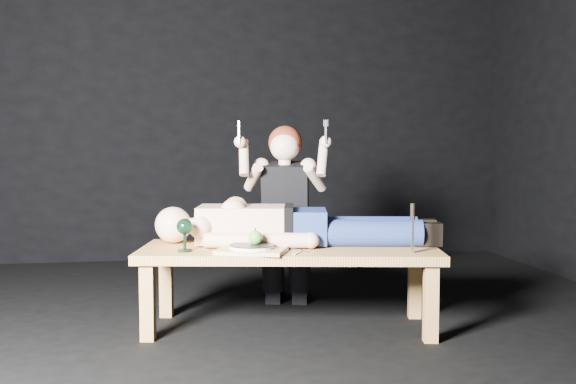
# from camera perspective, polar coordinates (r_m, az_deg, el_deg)

# --- Properties ---
(ground) EXTENTS (5.00, 5.00, 0.00)m
(ground) POSITION_cam_1_polar(r_m,az_deg,el_deg) (3.64, -2.89, -12.13)
(ground) COLOR black
(ground) RESTS_ON ground
(back_wall) EXTENTS (5.00, 0.00, 5.00)m
(back_wall) POSITION_cam_1_polar(r_m,az_deg,el_deg) (6.00, -5.51, 8.70)
(back_wall) COLOR black
(back_wall) RESTS_ON ground
(table) EXTENTS (1.70, 0.88, 0.45)m
(table) POSITION_cam_1_polar(r_m,az_deg,el_deg) (3.75, 0.12, -8.09)
(table) COLOR #C79145
(table) RESTS_ON ground
(lying_man) EXTENTS (1.67, 0.76, 0.26)m
(lying_man) POSITION_cam_1_polar(r_m,az_deg,el_deg) (3.82, 0.89, -2.44)
(lying_man) COLOR #EEB596
(lying_man) RESTS_ON table
(kneeling_woman) EXTENTS (0.76, 0.81, 1.16)m
(kneeling_woman) POSITION_cam_1_polar(r_m,az_deg,el_deg) (4.25, -0.15, -1.81)
(kneeling_woman) COLOR black
(kneeling_woman) RESTS_ON ground
(serving_tray) EXTENTS (0.41, 0.35, 0.02)m
(serving_tray) POSITION_cam_1_polar(r_m,az_deg,el_deg) (3.54, -3.07, -4.94)
(serving_tray) COLOR tan
(serving_tray) RESTS_ON table
(plate) EXTENTS (0.30, 0.30, 0.02)m
(plate) POSITION_cam_1_polar(r_m,az_deg,el_deg) (3.54, -3.07, -4.63)
(plate) COLOR white
(plate) RESTS_ON serving_tray
(apple) EXTENTS (0.08, 0.08, 0.08)m
(apple) POSITION_cam_1_polar(r_m,az_deg,el_deg) (3.54, -2.77, -3.86)
(apple) COLOR #4D8C21
(apple) RESTS_ON plate
(goblet) EXTENTS (0.10, 0.10, 0.17)m
(goblet) POSITION_cam_1_polar(r_m,az_deg,el_deg) (3.59, -8.70, -3.60)
(goblet) COLOR black
(goblet) RESTS_ON table
(fork_flat) EXTENTS (0.02, 0.17, 0.01)m
(fork_flat) POSITION_cam_1_polar(r_m,az_deg,el_deg) (3.55, -5.98, -5.04)
(fork_flat) COLOR #B2B2B7
(fork_flat) RESTS_ON table
(knife_flat) EXTENTS (0.09, 0.16, 0.01)m
(knife_flat) POSITION_cam_1_polar(r_m,az_deg,el_deg) (3.52, 0.91, -5.09)
(knife_flat) COLOR #B2B2B7
(knife_flat) RESTS_ON table
(spoon_flat) EXTENTS (0.12, 0.15, 0.01)m
(spoon_flat) POSITION_cam_1_polar(r_m,az_deg,el_deg) (3.60, 0.71, -4.89)
(spoon_flat) COLOR #B2B2B7
(spoon_flat) RESTS_ON table
(carving_knife) EXTENTS (0.04, 0.04, 0.26)m
(carving_knife) POSITION_cam_1_polar(r_m,az_deg,el_deg) (3.56, 10.45, -3.02)
(carving_knife) COLOR #B2B2B7
(carving_knife) RESTS_ON table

